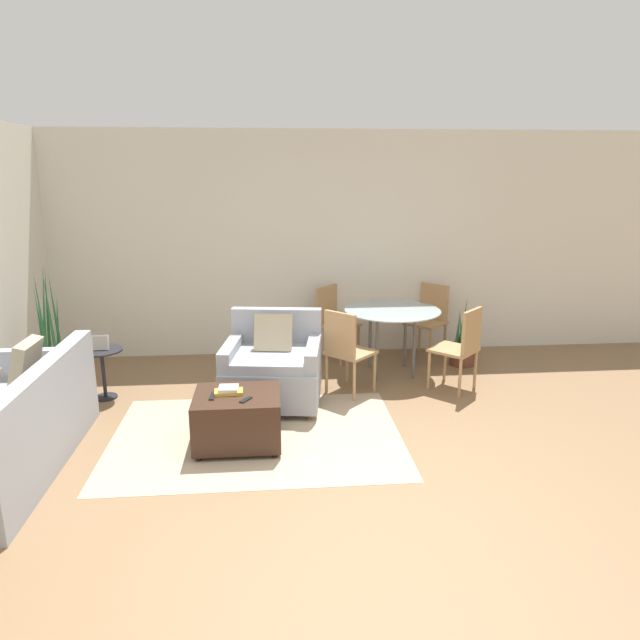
# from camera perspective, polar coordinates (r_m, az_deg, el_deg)

# --- Properties ---
(ground_plane) EXTENTS (20.00, 20.00, 0.00)m
(ground_plane) POSITION_cam_1_polar(r_m,az_deg,el_deg) (4.31, 1.42, -16.93)
(ground_plane) COLOR brown
(wall_back) EXTENTS (12.00, 0.06, 2.75)m
(wall_back) POSITION_cam_1_polar(r_m,az_deg,el_deg) (7.12, -1.63, 7.50)
(wall_back) COLOR beige
(wall_back) RESTS_ON ground_plane
(area_rug) EXTENTS (2.52, 1.79, 0.01)m
(area_rug) POSITION_cam_1_polar(r_m,az_deg,el_deg) (5.15, -6.33, -11.44)
(area_rug) COLOR tan
(area_rug) RESTS_ON ground_plane
(couch) EXTENTS (0.94, 2.01, 0.92)m
(couch) POSITION_cam_1_polar(r_m,az_deg,el_deg) (5.09, -29.16, -9.98)
(couch) COLOR #999EA8
(couch) RESTS_ON ground_plane
(armchair) EXTENTS (1.05, 1.02, 0.89)m
(armchair) POSITION_cam_1_polar(r_m,az_deg,el_deg) (5.73, -4.71, -4.81)
(armchair) COLOR #999EA8
(armchair) RESTS_ON ground_plane
(ottoman) EXTENTS (0.72, 0.61, 0.45)m
(ottoman) POSITION_cam_1_polar(r_m,az_deg,el_deg) (4.93, -8.24, -9.61)
(ottoman) COLOR #382319
(ottoman) RESTS_ON ground_plane
(book_stack) EXTENTS (0.24, 0.17, 0.05)m
(book_stack) POSITION_cam_1_polar(r_m,az_deg,el_deg) (4.87, -9.13, -6.97)
(book_stack) COLOR gold
(book_stack) RESTS_ON ottoman
(tv_remote_primary) EXTENTS (0.11, 0.13, 0.01)m
(tv_remote_primary) POSITION_cam_1_polar(r_m,az_deg,el_deg) (4.71, -7.43, -7.91)
(tv_remote_primary) COLOR black
(tv_remote_primary) RESTS_ON ottoman
(tv_remote_secondary) EXTENTS (0.05, 0.17, 0.01)m
(tv_remote_secondary) POSITION_cam_1_polar(r_m,az_deg,el_deg) (4.83, -10.70, -7.49)
(tv_remote_secondary) COLOR black
(tv_remote_secondary) RESTS_ON ottoman
(potted_plant) EXTENTS (0.42, 0.42, 1.37)m
(potted_plant) POSITION_cam_1_polar(r_m,az_deg,el_deg) (6.46, -25.04, -4.65)
(potted_plant) COLOR brown
(potted_plant) RESTS_ON ground_plane
(side_table) EXTENTS (0.42, 0.42, 0.52)m
(side_table) POSITION_cam_1_polar(r_m,az_deg,el_deg) (6.20, -20.91, -4.15)
(side_table) COLOR black
(side_table) RESTS_ON ground_plane
(picture_frame) EXTENTS (0.16, 0.06, 0.15)m
(picture_frame) POSITION_cam_1_polar(r_m,az_deg,el_deg) (6.13, -21.11, -2.12)
(picture_frame) COLOR silver
(picture_frame) RESTS_ON side_table
(dining_table) EXTENTS (1.08, 1.08, 0.75)m
(dining_table) POSITION_cam_1_polar(r_m,az_deg,el_deg) (6.49, 7.23, 0.28)
(dining_table) COLOR #99A8AD
(dining_table) RESTS_ON ground_plane
(dining_chair_near_left) EXTENTS (0.59, 0.59, 0.90)m
(dining_chair_near_left) POSITION_cam_1_polar(r_m,az_deg,el_deg) (5.85, 2.60, -2.70)
(dining_chair_near_left) COLOR tan
(dining_chair_near_left) RESTS_ON ground_plane
(dining_chair_near_right) EXTENTS (0.59, 0.59, 0.90)m
(dining_chair_near_right) POSITION_cam_1_polar(r_m,az_deg,el_deg) (6.12, 13.98, -2.32)
(dining_chair_near_right) COLOR tan
(dining_chair_near_right) RESTS_ON ground_plane
(dining_chair_far_left) EXTENTS (0.59, 0.59, 0.90)m
(dining_chair_far_left) POSITION_cam_1_polar(r_m,az_deg,el_deg) (7.01, 1.28, 0.25)
(dining_chair_far_left) COLOR tan
(dining_chair_far_left) RESTS_ON ground_plane
(dining_chair_far_right) EXTENTS (0.59, 0.59, 0.90)m
(dining_chair_far_right) POSITION_cam_1_polar(r_m,az_deg,el_deg) (7.24, 10.90, 0.46)
(dining_chair_far_right) COLOR tan
(dining_chair_far_right) RESTS_ON ground_plane
(potted_plant_small) EXTENTS (0.30, 0.30, 0.83)m
(potted_plant_small) POSITION_cam_1_polar(r_m,az_deg,el_deg) (7.05, 14.04, -2.87)
(potted_plant_small) COLOR brown
(potted_plant_small) RESTS_ON ground_plane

